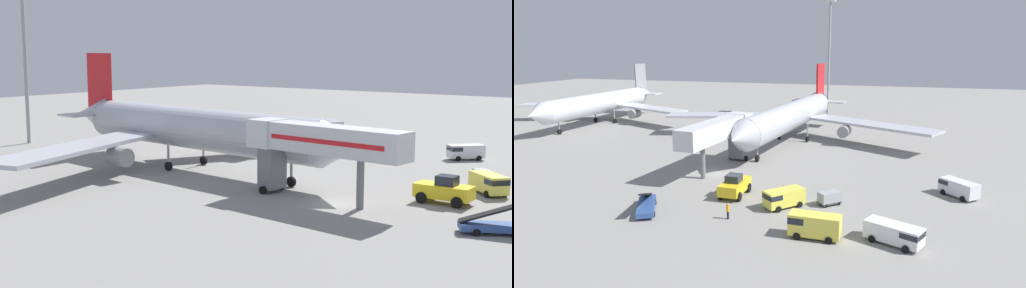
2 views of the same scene
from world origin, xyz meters
The scene contains 15 objects.
ground_plane centered at (0.00, 0.00, 0.00)m, with size 300.00×300.00×0.00m, color gray.
airplane_at_gate centered at (5.05, 24.08, 4.98)m, with size 53.97×49.13×13.96m.
jet_bridge centered at (-0.33, 2.51, 5.62)m, with size 4.84×17.61×7.49m.
pushback_tug centered at (5.91, -8.05, 1.27)m, with size 2.74×5.35×2.73m.
belt_loader_truck centered at (-1.58, -15.56, 0.75)m, with size 4.57×6.25×3.02m.
service_van_outer_right centered at (24.81, -16.21, 1.11)m, with size 5.59×3.89×1.92m.
service_van_mid_left centered at (17.35, -16.97, 1.33)m, with size 4.91×2.20×2.34m.
service_van_far_right centered at (31.78, -0.53, 1.15)m, with size 4.58×4.63×2.00m.
service_van_near_center centered at (12.56, -10.11, 1.18)m, with size 4.55×4.77×2.06m.
baggage_cart_near_right centered at (17.41, -7.81, 0.85)m, with size 2.78×2.74×1.54m.
ground_crew_worker_foreground centered at (7.90, -15.09, 0.93)m, with size 0.39×0.39×1.76m.
safety_cone_alpha centered at (10.84, -3.91, 0.30)m, with size 0.40×0.40×0.62m.
safety_cone_bravo centered at (16.75, -4.53, 0.36)m, with size 0.48×0.48×0.73m.
airplane_background centered at (-42.54, 30.81, 4.82)m, with size 44.56×42.63×13.21m.
apron_light_mast centered at (6.01, 59.07, 20.20)m, with size 2.40×2.40×29.79m.
Camera 2 is at (24.54, -54.77, 17.72)m, focal length 30.47 mm.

